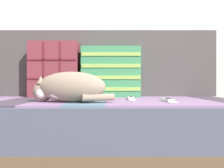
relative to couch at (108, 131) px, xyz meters
The scene contains 8 objects.
wall_behind 1.15m from the couch, 90.00° to the left, with size 6.00×0.06×2.50m.
couch is the anchor object (origin of this frame).
sofa_backrest 0.61m from the couch, 90.00° to the left, with size 1.74×0.14×0.53m.
throw_pillow_quilted 0.64m from the couch, 149.53° to the left, with size 0.37×0.14×0.42m.
throw_pillow_striped 0.47m from the couch, 83.94° to the left, with size 0.44×0.14×0.38m.
sleeping_cat 0.42m from the couch, 134.81° to the right, with size 0.46×0.24×0.17m.
game_remote_near 0.46m from the couch, 29.32° to the right, with size 0.06×0.19×0.02m.
game_remote_far 0.27m from the couch, ahead, with size 0.05×0.19×0.02m.
Camera 1 is at (0.03, -1.34, 0.52)m, focal length 35.00 mm.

